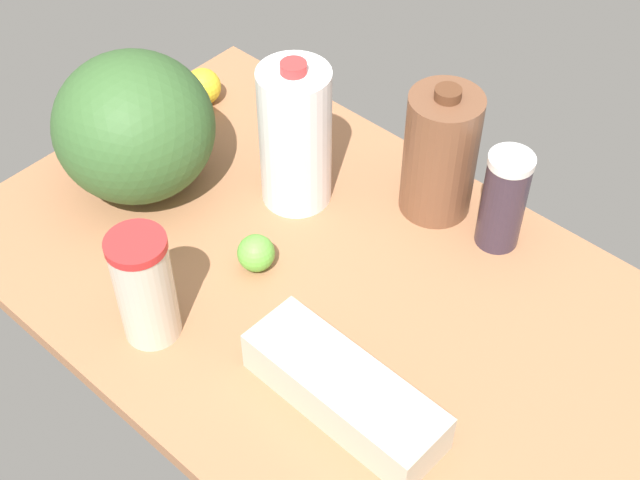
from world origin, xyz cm
name	(u,v)px	position (x,y,z in cm)	size (l,w,h in cm)	color
countertop	(320,287)	(0.00, 0.00, 1.50)	(120.00, 76.00, 3.00)	#9F6946
watermelon	(134,127)	(40.27, 3.72, 16.14)	(28.27, 28.27, 26.28)	#375F2D
shaker_bottle	(504,200)	(-16.11, -27.66, 12.42)	(7.69, 7.69, 18.76)	#362937
tumbler_cup	(145,287)	(12.86, 25.03, 13.13)	(9.21, 9.21, 20.19)	beige
egg_carton	(344,391)	(-18.78, 15.57, 6.72)	(31.83, 10.62, 7.44)	beige
milk_jug	(295,137)	(17.24, -12.75, 16.59)	(12.56, 12.56, 28.75)	white
chocolate_milk_jug	(440,154)	(-2.86, -27.47, 14.99)	(12.74, 12.74, 25.54)	brown
lemon_loose	(203,86)	(50.15, -20.33, 6.70)	(7.39, 7.39, 7.39)	yellow
lime_far_back	(256,253)	(10.25, 4.52, 6.19)	(6.37, 6.37, 6.37)	#62B640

